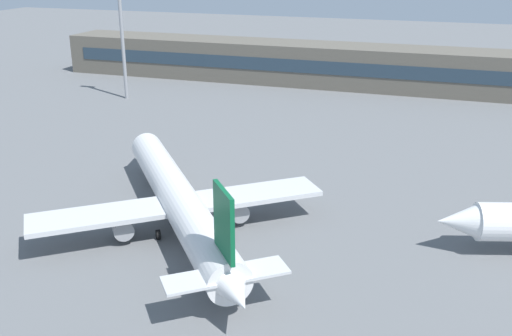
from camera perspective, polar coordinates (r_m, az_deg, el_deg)
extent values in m
plane|color=slate|center=(74.51, 3.35, -2.56)|extent=(400.00, 400.00, 0.00)
cube|color=#5B564C|center=(134.14, 10.84, 9.47)|extent=(144.70, 12.00, 9.00)
cube|color=#263847|center=(128.17, 10.45, 9.20)|extent=(137.47, 0.16, 2.80)
cylinder|color=silver|center=(65.09, -7.52, -2.89)|extent=(26.67, 31.97, 3.98)
cone|color=silver|center=(84.18, -10.67, 2.35)|extent=(5.69, 5.79, 3.78)
cone|color=silver|center=(47.50, -1.84, -12.10)|extent=(4.67, 4.85, 2.79)
cube|color=#0C5933|center=(47.78, -3.11, -5.22)|extent=(3.17, 3.84, 5.77)
cube|color=silver|center=(49.71, -2.90, -10.23)|extent=(10.02, 8.84, 0.25)
cube|color=silver|center=(64.27, -7.29, -3.49)|extent=(27.71, 23.56, 0.52)
cylinder|color=gray|center=(66.36, -1.93, -3.94)|extent=(3.73, 3.93, 2.10)
cylinder|color=gray|center=(63.98, -12.75, -5.43)|extent=(3.73, 3.93, 2.10)
cylinder|color=black|center=(78.22, -9.59, -1.26)|extent=(0.98, 1.08, 1.05)
cylinder|color=black|center=(65.02, -4.63, -5.64)|extent=(0.98, 1.08, 1.05)
cylinder|color=black|center=(63.98, -9.36, -6.32)|extent=(0.98, 1.08, 1.05)
cone|color=white|center=(62.74, 18.88, -4.87)|extent=(5.19, 4.80, 3.70)
cylinder|color=gray|center=(123.71, -12.68, 11.83)|extent=(0.70, 0.70, 23.37)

